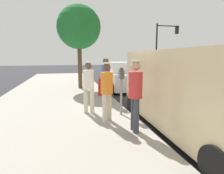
{
  "coord_description": "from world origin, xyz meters",
  "views": [
    {
      "loc": [
        3.02,
        5.56,
        1.99
      ],
      "look_at": [
        1.65,
        -0.13,
        1.05
      ],
      "focal_mm": 30.63,
      "sensor_mm": 36.0,
      "label": 1
    }
  ],
  "objects_px": {
    "pedestrian_in_white": "(89,84)",
    "pedestrian_in_blue": "(106,77)",
    "pedestrian_in_orange": "(107,88)",
    "street_tree": "(79,27)",
    "pedestrian_in_red": "(135,91)",
    "parked_van": "(193,89)",
    "parked_sedan_behind": "(122,77)",
    "parking_meter_near": "(121,83)",
    "traffic_light_corner": "(164,41)",
    "fire_hydrant": "(101,87)"
  },
  "relations": [
    {
      "from": "pedestrian_in_white",
      "to": "pedestrian_in_blue",
      "type": "bearing_deg",
      "value": -123.13
    },
    {
      "from": "pedestrian_in_orange",
      "to": "street_tree",
      "type": "relative_size",
      "value": 0.36
    },
    {
      "from": "pedestrian_in_red",
      "to": "pedestrian_in_blue",
      "type": "relative_size",
      "value": 0.98
    },
    {
      "from": "parked_van",
      "to": "street_tree",
      "type": "bearing_deg",
      "value": -71.31
    },
    {
      "from": "pedestrian_in_blue",
      "to": "parked_sedan_behind",
      "type": "bearing_deg",
      "value": -115.26
    },
    {
      "from": "pedestrian_in_orange",
      "to": "pedestrian_in_white",
      "type": "height_order",
      "value": "pedestrian_in_orange"
    },
    {
      "from": "parking_meter_near",
      "to": "pedestrian_in_white",
      "type": "height_order",
      "value": "pedestrian_in_white"
    },
    {
      "from": "pedestrian_in_white",
      "to": "street_tree",
      "type": "relative_size",
      "value": 0.36
    },
    {
      "from": "parked_van",
      "to": "traffic_light_corner",
      "type": "distance_m",
      "value": 15.39
    },
    {
      "from": "pedestrian_in_orange",
      "to": "pedestrian_in_blue",
      "type": "distance_m",
      "value": 2.31
    },
    {
      "from": "pedestrian_in_white",
      "to": "fire_hydrant",
      "type": "distance_m",
      "value": 2.88
    },
    {
      "from": "parked_van",
      "to": "parking_meter_near",
      "type": "bearing_deg",
      "value": -44.03
    },
    {
      "from": "traffic_light_corner",
      "to": "pedestrian_in_blue",
      "type": "bearing_deg",
      "value": 52.07
    },
    {
      "from": "parking_meter_near",
      "to": "pedestrian_in_red",
      "type": "bearing_deg",
      "value": 87.46
    },
    {
      "from": "street_tree",
      "to": "fire_hydrant",
      "type": "relative_size",
      "value": 5.47
    },
    {
      "from": "pedestrian_in_red",
      "to": "traffic_light_corner",
      "type": "relative_size",
      "value": 0.34
    },
    {
      "from": "parking_meter_near",
      "to": "parked_sedan_behind",
      "type": "height_order",
      "value": "parking_meter_near"
    },
    {
      "from": "pedestrian_in_blue",
      "to": "street_tree",
      "type": "bearing_deg",
      "value": -79.26
    },
    {
      "from": "parked_sedan_behind",
      "to": "street_tree",
      "type": "distance_m",
      "value": 3.81
    },
    {
      "from": "parking_meter_near",
      "to": "fire_hydrant",
      "type": "distance_m",
      "value": 3.18
    },
    {
      "from": "pedestrian_in_red",
      "to": "street_tree",
      "type": "height_order",
      "value": "street_tree"
    },
    {
      "from": "street_tree",
      "to": "pedestrian_in_blue",
      "type": "bearing_deg",
      "value": 100.74
    },
    {
      "from": "pedestrian_in_orange",
      "to": "pedestrian_in_white",
      "type": "relative_size",
      "value": 1.01
    },
    {
      "from": "pedestrian_in_orange",
      "to": "parked_van",
      "type": "bearing_deg",
      "value": 156.96
    },
    {
      "from": "pedestrian_in_orange",
      "to": "parked_van",
      "type": "relative_size",
      "value": 0.32
    },
    {
      "from": "pedestrian_in_orange",
      "to": "parked_sedan_behind",
      "type": "height_order",
      "value": "pedestrian_in_orange"
    },
    {
      "from": "pedestrian_in_red",
      "to": "pedestrian_in_blue",
      "type": "xyz_separation_m",
      "value": [
        0.08,
        -3.12,
        0.02
      ]
    },
    {
      "from": "parked_van",
      "to": "fire_hydrant",
      "type": "bearing_deg",
      "value": -70.7
    },
    {
      "from": "parked_van",
      "to": "street_tree",
      "type": "relative_size",
      "value": 1.12
    },
    {
      "from": "pedestrian_in_red",
      "to": "fire_hydrant",
      "type": "height_order",
      "value": "pedestrian_in_red"
    },
    {
      "from": "pedestrian_in_blue",
      "to": "parked_van",
      "type": "distance_m",
      "value": 3.56
    },
    {
      "from": "parking_meter_near",
      "to": "pedestrian_in_blue",
      "type": "height_order",
      "value": "pedestrian_in_blue"
    },
    {
      "from": "street_tree",
      "to": "fire_hydrant",
      "type": "bearing_deg",
      "value": 107.54
    },
    {
      "from": "street_tree",
      "to": "parking_meter_near",
      "type": "bearing_deg",
      "value": 98.91
    },
    {
      "from": "pedestrian_in_orange",
      "to": "pedestrian_in_white",
      "type": "distance_m",
      "value": 1.07
    },
    {
      "from": "pedestrian_in_red",
      "to": "fire_hydrant",
      "type": "xyz_separation_m",
      "value": [
        0.04,
        -4.53,
        -0.59
      ]
    },
    {
      "from": "parked_van",
      "to": "fire_hydrant",
      "type": "xyz_separation_m",
      "value": [
        1.6,
        -4.57,
        -0.59
      ]
    },
    {
      "from": "fire_hydrant",
      "to": "traffic_light_corner",
      "type": "bearing_deg",
      "value": -131.85
    },
    {
      "from": "pedestrian_in_orange",
      "to": "parked_sedan_behind",
      "type": "relative_size",
      "value": 0.38
    },
    {
      "from": "parked_sedan_behind",
      "to": "fire_hydrant",
      "type": "distance_m",
      "value": 2.96
    },
    {
      "from": "pedestrian_in_orange",
      "to": "parked_van",
      "type": "distance_m",
      "value": 2.26
    },
    {
      "from": "pedestrian_in_blue",
      "to": "pedestrian_in_orange",
      "type": "bearing_deg",
      "value": 78.98
    },
    {
      "from": "parking_meter_near",
      "to": "pedestrian_in_orange",
      "type": "relative_size",
      "value": 0.91
    },
    {
      "from": "parking_meter_near",
      "to": "parked_van",
      "type": "xyz_separation_m",
      "value": [
        -1.5,
        1.45,
        -0.03
      ]
    },
    {
      "from": "pedestrian_in_white",
      "to": "fire_hydrant",
      "type": "bearing_deg",
      "value": -108.0
    },
    {
      "from": "pedestrian_in_blue",
      "to": "street_tree",
      "type": "distance_m",
      "value": 4.61
    },
    {
      "from": "traffic_light_corner",
      "to": "street_tree",
      "type": "relative_size",
      "value": 1.11
    },
    {
      "from": "pedestrian_in_orange",
      "to": "pedestrian_in_blue",
      "type": "bearing_deg",
      "value": -101.02
    },
    {
      "from": "parked_van",
      "to": "traffic_light_corner",
      "type": "relative_size",
      "value": 1.01
    },
    {
      "from": "fire_hydrant",
      "to": "pedestrian_in_white",
      "type": "bearing_deg",
      "value": 72.0
    }
  ]
}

